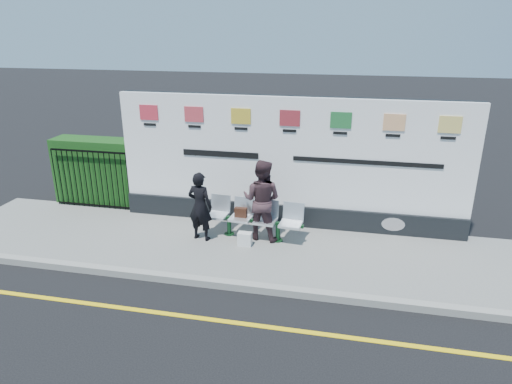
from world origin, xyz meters
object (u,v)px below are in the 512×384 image
(woman_right, at_px, (262,200))
(woman_left, at_px, (200,206))
(billboard, at_px, (289,172))
(bench, at_px, (253,228))

(woman_right, bearing_deg, woman_left, 23.96)
(woman_left, relative_size, woman_right, 0.86)
(woman_right, bearing_deg, billboard, -108.97)
(billboard, height_order, woman_left, billboard)
(bench, bearing_deg, woman_left, -160.15)
(woman_left, height_order, woman_right, woman_right)
(bench, relative_size, woman_right, 1.20)
(bench, height_order, woman_right, woman_right)
(billboard, bearing_deg, bench, -125.33)
(bench, distance_m, woman_right, 0.69)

